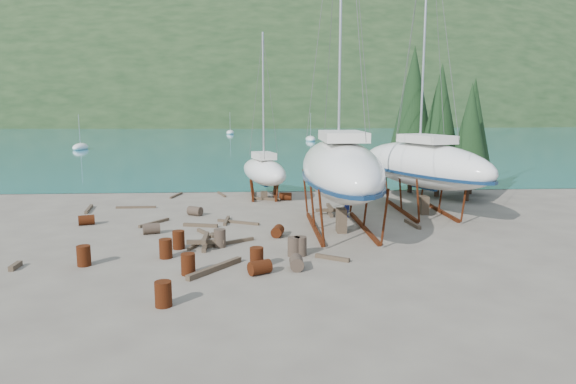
{
  "coord_description": "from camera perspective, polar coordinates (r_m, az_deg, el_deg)",
  "views": [
    {
      "loc": [
        -1.29,
        -25.96,
        6.67
      ],
      "look_at": [
        0.52,
        3.0,
        1.93
      ],
      "focal_mm": 32.0,
      "sensor_mm": 36.0,
      "label": 1
    }
  ],
  "objects": [
    {
      "name": "drum_2",
      "position": [
        31.93,
        -21.49,
        -2.91
      ],
      "size": [
        1.02,
        0.84,
        0.58
      ],
      "primitive_type": "cylinder",
      "rotation": [
        1.57,
        0.0,
        1.91
      ],
      "color": "#5D260F",
      "rests_on": "ground"
    },
    {
      "name": "drum_13",
      "position": [
        21.36,
        -11.04,
        -7.87
      ],
      "size": [
        0.58,
        0.58,
        0.88
      ],
      "primitive_type": "cylinder",
      "color": "#5D260F",
      "rests_on": "ground"
    },
    {
      "name": "small_sailboat_shore",
      "position": [
        38.8,
        -2.7,
        2.36
      ],
      "size": [
        4.42,
        7.99,
        12.2
      ],
      "rotation": [
        0.0,
        0.0,
        0.28
      ],
      "color": "white",
      "rests_on": "ground"
    },
    {
      "name": "timber_pile_aft",
      "position": [
        32.62,
        4.65,
        -2.02
      ],
      "size": [
        1.8,
        1.8,
        0.6
      ],
      "color": "brown",
      "rests_on": "ground"
    },
    {
      "name": "drum_14",
      "position": [
        25.28,
        -12.06,
        -5.21
      ],
      "size": [
        0.58,
        0.58,
        0.88
      ],
      "primitive_type": "cylinder",
      "color": "#5D260F",
      "rests_on": "ground"
    },
    {
      "name": "cypress_mid_right",
      "position": [
        39.12,
        19.56,
        6.17
      ],
      "size": [
        3.06,
        3.06,
        8.5
      ],
      "color": "black",
      "rests_on": "ground"
    },
    {
      "name": "drum_7",
      "position": [
        21.89,
        -3.5,
        -7.29
      ],
      "size": [
        0.58,
        0.58,
        0.88
      ],
      "primitive_type": "cylinder",
      "color": "#5D260F",
      "rests_on": "ground"
    },
    {
      "name": "timber_11",
      "position": [
        30.27,
        -5.57,
        -3.35
      ],
      "size": [
        2.5,
        1.37,
        0.15
      ],
      "primitive_type": "cube",
      "rotation": [
        0.0,
        0.0,
        1.1
      ],
      "color": "brown",
      "rests_on": "ground"
    },
    {
      "name": "timber_2",
      "position": [
        36.42,
        -21.25,
        -1.77
      ],
      "size": [
        0.6,
        2.58,
        0.19
      ],
      "primitive_type": "cube",
      "rotation": [
        0.0,
        0.0,
        0.16
      ],
      "color": "brown",
      "rests_on": "ground"
    },
    {
      "name": "moored_boat_far",
      "position": [
        136.27,
        -6.44,
        6.57
      ],
      "size": [
        2.0,
        5.0,
        6.05
      ],
      "color": "white",
      "rests_on": "ground"
    },
    {
      "name": "cypress_near_right",
      "position": [
        40.4,
        16.54,
        7.64
      ],
      "size": [
        3.6,
        3.6,
        10.0
      ],
      "color": "black",
      "rests_on": "ground"
    },
    {
      "name": "drum_12",
      "position": [
        21.08,
        -3.15,
        -8.36
      ],
      "size": [
        1.05,
        0.94,
        0.58
      ],
      "primitive_type": "cylinder",
      "rotation": [
        1.57,
        0.0,
        2.08
      ],
      "color": "#5D260F",
      "rests_on": "ground"
    },
    {
      "name": "bay_water",
      "position": [
        341.03,
        -3.39,
        8.14
      ],
      "size": [
        700.0,
        700.0,
        0.0
      ],
      "primitive_type": "plane",
      "color": "#175D76",
      "rests_on": "ground"
    },
    {
      "name": "timber_15",
      "position": [
        36.16,
        -16.54,
        -1.63
      ],
      "size": [
        2.66,
        0.18,
        0.15
      ],
      "primitive_type": "cube",
      "rotation": [
        0.0,
        0.0,
        1.58
      ],
      "color": "brown",
      "rests_on": "ground"
    },
    {
      "name": "timber_4",
      "position": [
        30.7,
        -6.84,
        -3.18
      ],
      "size": [
        0.28,
        2.09,
        0.17
      ],
      "primitive_type": "cube",
      "rotation": [
        0.0,
        0.0,
        3.09
      ],
      "color": "brown",
      "rests_on": "ground"
    },
    {
      "name": "cypress_back_left",
      "position": [
        41.81,
        13.7,
        9.0
      ],
      "size": [
        4.14,
        4.14,
        11.5
      ],
      "color": "black",
      "rests_on": "ground"
    },
    {
      "name": "drum_5",
      "position": [
        23.53,
        0.66,
        -6.09
      ],
      "size": [
        0.58,
        0.58,
        0.88
      ],
      "primitive_type": "cylinder",
      "color": "#2D2823",
      "rests_on": "ground"
    },
    {
      "name": "drum_9",
      "position": [
        32.82,
        -10.29,
        -2.09
      ],
      "size": [
        1.05,
        0.94,
        0.58
      ],
      "primitive_type": "cylinder",
      "rotation": [
        1.57,
        0.0,
        1.05
      ],
      "color": "#2D2823",
      "rests_on": "ground"
    },
    {
      "name": "drum_6",
      "position": [
        27.06,
        -1.17,
        -4.37
      ],
      "size": [
        0.77,
        0.99,
        0.58
      ],
      "primitive_type": "cylinder",
      "rotation": [
        1.57,
        0.0,
        -0.23
      ],
      "color": "#5D260F",
      "rests_on": "ground"
    },
    {
      "name": "timber_3",
      "position": [
        26.29,
        -9.58,
        -5.39
      ],
      "size": [
        1.06,
        3.13,
        0.15
      ],
      "primitive_type": "cube",
      "rotation": [
        0.0,
        0.0,
        2.85
      ],
      "color": "brown",
      "rests_on": "ground"
    },
    {
      "name": "ground",
      "position": [
        26.83,
        -0.7,
        -5.12
      ],
      "size": [
        600.0,
        600.0,
        0.0
      ],
      "primitive_type": "plane",
      "color": "#60564C",
      "rests_on": "ground"
    },
    {
      "name": "timber_12",
      "position": [
        27.84,
        -9.14,
        -4.53
      ],
      "size": [
        1.12,
        1.72,
        0.17
      ],
      "primitive_type": "cube",
      "rotation": [
        0.0,
        0.0,
        0.54
      ],
      "color": "brown",
      "rests_on": "ground"
    },
    {
      "name": "timber_16",
      "position": [
        21.73,
        -8.11,
        -8.38
      ],
      "size": [
        2.13,
        2.64,
        0.23
      ],
      "primitive_type": "cube",
      "rotation": [
        0.0,
        0.0,
        2.48
      ],
      "color": "brown",
      "rests_on": "ground"
    },
    {
      "name": "drum_16",
      "position": [
        25.23,
        -7.59,
        -5.11
      ],
      "size": [
        0.58,
        0.58,
        0.88
      ],
      "primitive_type": "cylinder",
      "color": "#2D2823",
      "rests_on": "ground"
    },
    {
      "name": "timber_pile_fore",
      "position": [
        25.2,
        -9.16,
        -5.49
      ],
      "size": [
        1.8,
        1.8,
        0.6
      ],
      "color": "brown",
      "rests_on": "ground"
    },
    {
      "name": "far_house_right",
      "position": [
        218.25,
        4.72,
        8.26
      ],
      "size": [
        6.6,
        5.6,
        5.6
      ],
      "color": "beige",
      "rests_on": "ground"
    },
    {
      "name": "timber_6",
      "position": [
        37.69,
        -2.36,
        -0.78
      ],
      "size": [
        2.01,
        0.81,
        0.19
      ],
      "primitive_type": "cube",
      "rotation": [
        0.0,
        0.0,
        1.26
      ],
      "color": "brown",
      "rests_on": "ground"
    },
    {
      "name": "far_house_center",
      "position": [
        216.8,
        -8.62,
        8.18
      ],
      "size": [
        6.6,
        5.6,
        5.6
      ],
      "color": "beige",
      "rests_on": "ground"
    },
    {
      "name": "timber_5",
      "position": [
        25.76,
        -6.59,
        -5.61
      ],
      "size": [
        2.47,
        1.64,
        0.16
      ],
      "primitive_type": "cube",
      "rotation": [
        0.0,
        0.0,
        2.13
      ],
      "color": "brown",
      "rests_on": "ground"
    },
    {
      "name": "far_house_left",
      "position": [
        223.83,
        -18.97,
        7.82
      ],
      "size": [
        6.6,
        5.6,
        5.6
      ],
      "color": "beige",
      "rests_on": "ground"
    },
    {
      "name": "timber_8",
      "position": [
        29.7,
        -9.71,
        -3.66
      ],
      "size": [
        2.01,
        0.68,
        0.19
      ],
      "primitive_type": "cube",
      "rotation": [
        0.0,
        0.0,
        1.32
      ],
      "color": "brown",
      "rests_on": "ground"
    },
    {
      "name": "drum_3",
      "position": [
        18.27,
        -13.69,
        -10.95
      ],
      "size": [
        0.58,
        0.58,
        0.88
      ],
      "primitive_type": "cylinder",
      "color": "#5D260F",
      "rests_on": "ground"
    },
    {
      "name": "moored_boat_left",
      "position": [
        90.84,
        -22.06,
        4.63
      ],
      "size": [
        2.0,
        5.0,
        6.05
      ],
      "color": "white",
      "rests_on": "ground"
    },
    {
      "name": "drum_0",
      "position": [
        23.78,
        -21.74,
        -6.6
      ],
      "size": [
        0.58,
        0.58,
        0.88
      ],
      "primitive_type": "cylinder",
      "color": "#5D260F",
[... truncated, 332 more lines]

